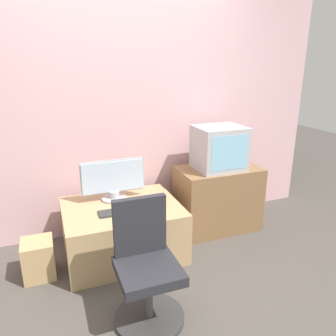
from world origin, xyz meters
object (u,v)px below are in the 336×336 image
at_px(keyboard, 117,212).
at_px(crt_tv, 219,148).
at_px(office_chair, 146,271).
at_px(main_monitor, 113,181).
at_px(cardboard_box_lower, 39,259).
at_px(mouse, 142,208).

bearing_deg(keyboard, crt_tv, 12.20).
bearing_deg(crt_tv, office_chair, -138.17).
xyz_separation_m(main_monitor, cardboard_box_lower, (-0.69, -0.26, -0.49)).
height_order(mouse, crt_tv, crt_tv).
bearing_deg(mouse, cardboard_box_lower, 177.43).
relative_size(mouse, crt_tv, 0.14).
bearing_deg(keyboard, office_chair, -86.87).
xyz_separation_m(main_monitor, mouse, (0.18, -0.30, -0.17)).
distance_m(main_monitor, keyboard, 0.34).
height_order(main_monitor, cardboard_box_lower, main_monitor).
relative_size(keyboard, office_chair, 0.37).
distance_m(crt_tv, cardboard_box_lower, 1.90).
distance_m(keyboard, crt_tv, 1.19).
bearing_deg(office_chair, cardboard_box_lower, 133.48).
bearing_deg(keyboard, mouse, -3.98).
xyz_separation_m(crt_tv, cardboard_box_lower, (-1.75, -0.21, -0.72)).
bearing_deg(cardboard_box_lower, office_chair, -46.52).
bearing_deg(crt_tv, main_monitor, 177.16).
bearing_deg(main_monitor, crt_tv, -2.84).
distance_m(keyboard, mouse, 0.21).
xyz_separation_m(crt_tv, office_chair, (-1.05, -0.94, -0.52)).
distance_m(mouse, crt_tv, 0.99).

